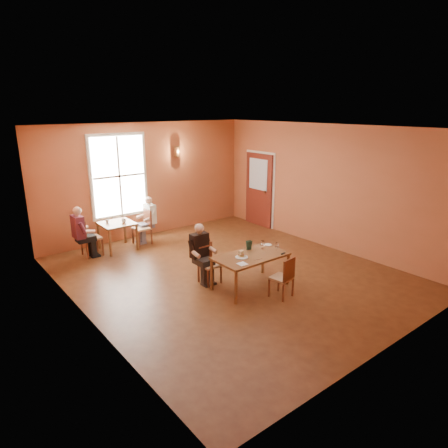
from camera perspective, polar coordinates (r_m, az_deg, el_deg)
ground at (r=8.46m, az=0.85°, el=-7.14°), size 6.00×7.00×0.01m
wall_back at (r=10.86m, az=-10.93°, el=6.18°), size 6.00×0.04×3.00m
wall_front at (r=5.82m, az=23.27°, el=-3.90°), size 6.00×0.04×3.00m
wall_left at (r=6.57m, az=-19.83°, el=-1.25°), size 0.04×7.00×3.00m
wall_right at (r=10.10m, az=14.26°, el=5.21°), size 0.04×7.00×3.00m
ceiling at (r=7.76m, az=0.94°, el=13.60°), size 6.00×7.00×0.04m
window at (r=10.44m, az=-14.76°, el=6.64°), size 1.36×0.10×1.96m
door at (r=11.66m, az=4.96°, el=4.86°), size 0.12×1.04×2.10m
wall_sconce at (r=11.11m, az=-6.71°, el=10.25°), size 0.16×0.16×0.28m
main_table at (r=7.77m, az=3.80°, el=-6.75°), size 1.41×0.79×0.66m
chair_diner_main at (r=7.92m, az=-2.06°, el=-5.75°), size 0.35×0.35×0.79m
diner_main at (r=7.83m, az=-1.95°, el=-4.60°), size 0.46×0.46×1.15m
chair_empty at (r=7.44m, az=8.20°, el=-7.48°), size 0.40×0.40×0.78m
plate_food at (r=7.51m, az=2.53°, el=-4.72°), size 0.29×0.29×0.03m
sandwich at (r=7.55m, az=2.47°, el=-4.32°), size 0.08×0.08×0.10m
goblet_a at (r=7.97m, az=5.52°, el=-2.94°), size 0.08×0.08×0.18m
goblet_b at (r=7.91m, az=7.56°, el=-3.19°), size 0.08×0.08×0.17m
menu_stand at (r=7.90m, az=3.59°, el=-3.04°), size 0.12×0.08×0.19m
knife at (r=7.44m, az=4.92°, el=-5.08°), size 0.17×0.06×0.00m
napkin at (r=7.22m, az=2.62°, el=-5.71°), size 0.17×0.17×0.01m
side_plate at (r=8.22m, az=6.32°, el=-2.96°), size 0.18×0.18×0.01m
sunglasses at (r=7.78m, az=8.45°, el=-4.18°), size 0.12×0.06×0.01m
second_table at (r=10.09m, az=-14.93°, el=-1.68°), size 0.77×0.77×0.68m
chair_diner_white at (r=10.32m, az=-11.68°, el=-0.48°), size 0.39×0.39×0.88m
diner_white at (r=10.29m, az=-11.57°, el=0.25°), size 0.46×0.46×1.14m
chair_diner_maroon at (r=9.83m, az=-18.43°, el=-1.75°), size 0.40×0.40×0.91m
diner_maroon at (r=9.78m, az=-18.67°, el=-0.97°), size 0.48×0.48×1.20m
cup_a at (r=9.96m, az=-14.12°, el=0.45°), size 0.11×0.11×0.09m
cup_b at (r=10.04m, az=-16.35°, el=0.40°), size 0.10×0.10×0.08m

